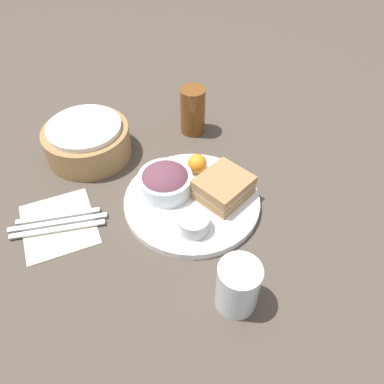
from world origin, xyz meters
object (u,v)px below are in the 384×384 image
at_px(sandwich, 223,187).
at_px(salad_bowl, 165,181).
at_px(fork, 58,229).
at_px(knife, 58,223).
at_px(spoon, 58,216).
at_px(bread_basket, 87,140).
at_px(water_glass, 238,286).
at_px(plate, 192,201).
at_px(dressing_cup, 193,223).
at_px(drink_glass, 193,111).

bearing_deg(sandwich, salad_bowl, 149.74).
bearing_deg(fork, knife, -90.00).
bearing_deg(knife, spoon, -90.00).
xyz_separation_m(bread_basket, water_glass, (0.15, -0.50, 0.01)).
height_order(plate, dressing_cup, dressing_cup).
bearing_deg(drink_glass, bread_basket, 177.83).
xyz_separation_m(plate, bread_basket, (-0.17, 0.25, 0.03)).
bearing_deg(dressing_cup, water_glass, -86.40).
distance_m(knife, spoon, 0.02).
bearing_deg(drink_glass, water_glass, -104.27).
bearing_deg(knife, sandwich, 179.44).
distance_m(bread_basket, knife, 0.23).
xyz_separation_m(bread_basket, fork, (-0.11, -0.22, -0.04)).
height_order(dressing_cup, fork, dressing_cup).
distance_m(dressing_cup, fork, 0.28).
xyz_separation_m(dressing_cup, bread_basket, (-0.14, 0.33, 0.01)).
bearing_deg(fork, dressing_cup, 166.78).
distance_m(plate, drink_glass, 0.27).
bearing_deg(knife, fork, 90.00).
relative_size(salad_bowl, knife, 0.59).
relative_size(fork, knife, 0.95).
height_order(plate, salad_bowl, salad_bowl).
xyz_separation_m(dressing_cup, spoon, (-0.25, 0.15, -0.03)).
distance_m(plate, dressing_cup, 0.09).
distance_m(dressing_cup, bread_basket, 0.36).
height_order(sandwich, drink_glass, drink_glass).
height_order(sandwich, salad_bowl, salad_bowl).
xyz_separation_m(drink_glass, spoon, (-0.38, -0.17, -0.06)).
bearing_deg(spoon, plate, 176.41).
distance_m(sandwich, fork, 0.36).
bearing_deg(drink_glass, salad_bowl, -126.98).
distance_m(sandwich, drink_glass, 0.26).
bearing_deg(plate, knife, 169.04).
xyz_separation_m(bread_basket, knife, (-0.11, -0.20, -0.04)).
xyz_separation_m(dressing_cup, water_glass, (0.01, -0.17, 0.02)).
distance_m(sandwich, dressing_cup, 0.11).
distance_m(salad_bowl, bread_basket, 0.24).
bearing_deg(plate, salad_bowl, 132.30).
bearing_deg(dressing_cup, knife, 152.30).
bearing_deg(bread_basket, fork, -117.76).
height_order(bread_basket, fork, bread_basket).
xyz_separation_m(salad_bowl, dressing_cup, (0.01, -0.13, -0.01)).
bearing_deg(salad_bowl, bread_basket, 121.52).
height_order(fork, knife, same).
relative_size(drink_glass, fork, 0.65).
bearing_deg(fork, water_glass, 144.32).
height_order(sandwich, bread_basket, bread_basket).
relative_size(plate, salad_bowl, 2.49).
relative_size(dressing_cup, water_glass, 0.63).
bearing_deg(spoon, bread_basket, -109.62).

